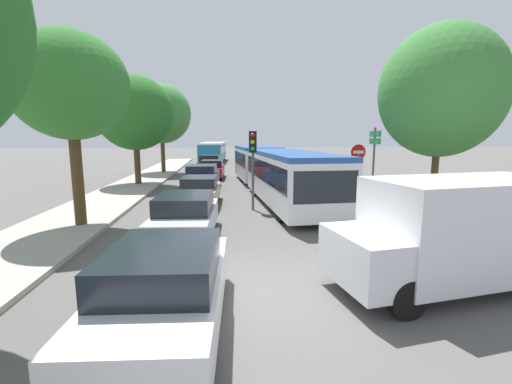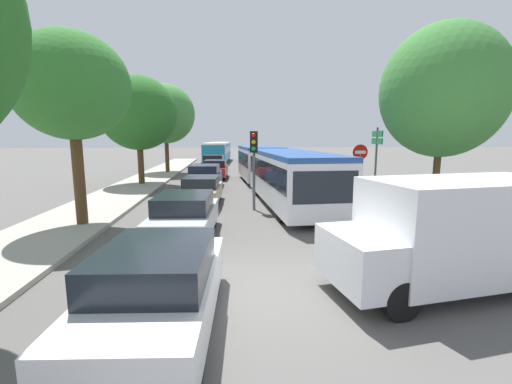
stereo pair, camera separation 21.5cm
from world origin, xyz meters
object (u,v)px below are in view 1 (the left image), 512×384
(articulated_bus, at_px, (273,168))
(queued_car_tan, at_px, (200,191))
(direction_sign_post, at_px, (374,150))
(queued_car_silver, at_px, (186,216))
(tree_left_distant, at_px, (161,114))
(tree_left_mid, at_px, (70,86))
(tree_right_near, at_px, (441,92))
(queued_car_black, at_px, (210,163))
(no_entry_sign, at_px, (358,165))
(tree_left_far, at_px, (136,115))
(queued_car_white, at_px, (165,288))
(queued_car_blue, at_px, (202,177))
(white_van, at_px, (458,230))
(traffic_light, at_px, (253,153))
(queued_car_red, at_px, (212,169))
(city_bus_rear, at_px, (213,151))

(articulated_bus, height_order, queued_car_tan, articulated_bus)
(articulated_bus, xyz_separation_m, direction_sign_post, (4.41, -3.29, 1.11))
(queued_car_silver, distance_m, tree_left_distant, 20.80)
(queued_car_silver, relative_size, tree_left_mid, 0.63)
(tree_right_near, bearing_deg, tree_left_mid, 177.26)
(queued_car_black, distance_m, no_entry_sign, 18.03)
(tree_right_near, bearing_deg, queued_car_tan, 153.79)
(tree_left_mid, bearing_deg, tree_left_far, 92.16)
(articulated_bus, distance_m, queued_car_white, 14.31)
(queued_car_blue, height_order, tree_left_mid, tree_left_mid)
(queued_car_tan, bearing_deg, white_van, -144.84)
(direction_sign_post, bearing_deg, traffic_light, 16.72)
(tree_left_far, bearing_deg, tree_right_near, -40.64)
(queued_car_white, bearing_deg, queued_car_red, 2.72)
(tree_left_far, bearing_deg, queued_car_blue, -23.12)
(queued_car_tan, bearing_deg, tree_right_near, -112.81)
(articulated_bus, bearing_deg, queued_car_tan, -54.33)
(queued_car_silver, relative_size, white_van, 0.79)
(city_bus_rear, bearing_deg, tree_left_far, 172.05)
(direction_sign_post, distance_m, tree_left_distant, 19.35)
(queued_car_red, relative_size, tree_left_mid, 0.63)
(articulated_bus, height_order, tree_left_distant, tree_left_distant)
(city_bus_rear, xyz_separation_m, queued_car_blue, (-0.23, -22.86, -0.68))
(tree_left_far, height_order, tree_left_distant, tree_left_distant)
(articulated_bus, relative_size, queued_car_black, 3.77)
(queued_car_blue, bearing_deg, tree_right_near, -133.29)
(tree_right_near, bearing_deg, queued_car_red, 119.58)
(direction_sign_post, bearing_deg, queued_car_red, -47.52)
(queued_car_tan, distance_m, queued_car_black, 15.82)
(articulated_bus, distance_m, city_bus_rear, 25.11)
(traffic_light, relative_size, tree_right_near, 0.49)
(tree_left_distant, bearing_deg, queued_car_black, 17.01)
(queued_car_black, height_order, tree_left_mid, tree_left_mid)
(white_van, distance_m, tree_left_mid, 11.94)
(city_bus_rear, relative_size, tree_left_far, 1.67)
(city_bus_rear, bearing_deg, queued_car_red, -175.38)
(tree_left_far, xyz_separation_m, tree_left_distant, (0.32, 7.69, 0.57))
(queued_car_red, bearing_deg, articulated_bus, -150.60)
(queued_car_blue, height_order, queued_car_red, queued_car_blue)
(queued_car_white, bearing_deg, tree_left_distant, 12.57)
(queued_car_silver, bearing_deg, queued_car_white, -174.50)
(direction_sign_post, distance_m, tree_left_far, 14.58)
(direction_sign_post, bearing_deg, tree_left_distant, -44.54)
(queued_car_red, distance_m, no_entry_sign, 13.20)
(queued_car_black, bearing_deg, queued_car_tan, -176.60)
(articulated_bus, distance_m, white_van, 12.81)
(queued_car_red, xyz_separation_m, white_van, (5.57, -19.99, 0.52))
(queued_car_red, bearing_deg, tree_left_mid, 166.77)
(queued_car_silver, bearing_deg, tree_left_mid, 69.37)
(articulated_bus, bearing_deg, queued_car_blue, -119.28)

